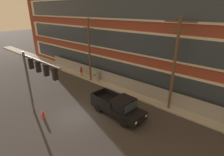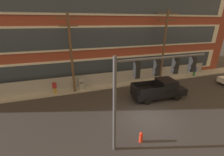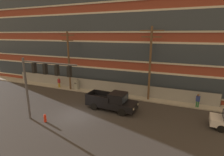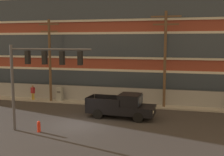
{
  "view_description": "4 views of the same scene",
  "coord_description": "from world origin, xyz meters",
  "px_view_note": "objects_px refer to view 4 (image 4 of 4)",
  "views": [
    {
      "loc": [
        11.99,
        -8.13,
        9.4
      ],
      "look_at": [
        1.47,
        3.57,
        3.2
      ],
      "focal_mm": 28.0,
      "sensor_mm": 36.0,
      "label": 1
    },
    {
      "loc": [
        -6.13,
        -9.13,
        7.59
      ],
      "look_at": [
        -1.65,
        4.71,
        2.09
      ],
      "focal_mm": 24.0,
      "sensor_mm": 36.0,
      "label": 2
    },
    {
      "loc": [
        9.75,
        -13.59,
        8.11
      ],
      "look_at": [
        2.44,
        3.9,
        3.28
      ],
      "focal_mm": 28.0,
      "sensor_mm": 36.0,
      "label": 3
    },
    {
      "loc": [
        7.7,
        -19.1,
        6.21
      ],
      "look_at": [
        2.39,
        1.59,
        3.42
      ],
      "focal_mm": 45.0,
      "sensor_mm": 36.0,
      "label": 4
    }
  ],
  "objects_px": {
    "utility_pole_midblock": "(165,55)",
    "electrical_cabinet": "(60,95)",
    "utility_pole_near_corner": "(50,57)",
    "fire_hydrant": "(39,127)",
    "pickup_truck_black": "(122,106)",
    "traffic_signal_mast": "(38,67)",
    "pedestrian_near_cabinet": "(33,92)"
  },
  "relations": [
    {
      "from": "electrical_cabinet",
      "to": "fire_hydrant",
      "type": "xyz_separation_m",
      "value": [
        2.73,
        -9.3,
        -0.39
      ]
    },
    {
      "from": "traffic_signal_mast",
      "to": "utility_pole_midblock",
      "type": "relative_size",
      "value": 0.67
    },
    {
      "from": "pickup_truck_black",
      "to": "pedestrian_near_cabinet",
      "type": "distance_m",
      "value": 11.19
    },
    {
      "from": "pedestrian_near_cabinet",
      "to": "fire_hydrant",
      "type": "bearing_deg",
      "value": -57.91
    },
    {
      "from": "pickup_truck_black",
      "to": "utility_pole_midblock",
      "type": "xyz_separation_m",
      "value": [
        3.06,
        4.25,
        4.04
      ]
    },
    {
      "from": "utility_pole_near_corner",
      "to": "electrical_cabinet",
      "type": "relative_size",
      "value": 5.44
    },
    {
      "from": "utility_pole_near_corner",
      "to": "traffic_signal_mast",
      "type": "bearing_deg",
      "value": -67.72
    },
    {
      "from": "utility_pole_near_corner",
      "to": "electrical_cabinet",
      "type": "bearing_deg",
      "value": 22.12
    },
    {
      "from": "utility_pole_midblock",
      "to": "pedestrian_near_cabinet",
      "type": "relative_size",
      "value": 5.3
    },
    {
      "from": "utility_pole_near_corner",
      "to": "fire_hydrant",
      "type": "height_order",
      "value": "utility_pole_near_corner"
    },
    {
      "from": "electrical_cabinet",
      "to": "fire_hydrant",
      "type": "bearing_deg",
      "value": -73.63
    },
    {
      "from": "utility_pole_midblock",
      "to": "electrical_cabinet",
      "type": "distance_m",
      "value": 11.41
    },
    {
      "from": "fire_hydrant",
      "to": "pickup_truck_black",
      "type": "bearing_deg",
      "value": 45.98
    },
    {
      "from": "utility_pole_midblock",
      "to": "electrical_cabinet",
      "type": "xyz_separation_m",
      "value": [
        -10.61,
        0.06,
        -4.22
      ]
    },
    {
      "from": "utility_pole_near_corner",
      "to": "fire_hydrant",
      "type": "relative_size",
      "value": 10.78
    },
    {
      "from": "traffic_signal_mast",
      "to": "pickup_truck_black",
      "type": "distance_m",
      "value": 7.72
    },
    {
      "from": "utility_pole_near_corner",
      "to": "utility_pole_midblock",
      "type": "relative_size",
      "value": 0.94
    },
    {
      "from": "utility_pole_midblock",
      "to": "fire_hydrant",
      "type": "height_order",
      "value": "utility_pole_midblock"
    },
    {
      "from": "traffic_signal_mast",
      "to": "pickup_truck_black",
      "type": "relative_size",
      "value": 1.06
    },
    {
      "from": "utility_pole_near_corner",
      "to": "pedestrian_near_cabinet",
      "type": "xyz_separation_m",
      "value": [
        -2.07,
        0.03,
        -3.63
      ]
    },
    {
      "from": "pedestrian_near_cabinet",
      "to": "electrical_cabinet",
      "type": "bearing_deg",
      "value": 6.04
    },
    {
      "from": "pickup_truck_black",
      "to": "pedestrian_near_cabinet",
      "type": "relative_size",
      "value": 3.36
    },
    {
      "from": "utility_pole_near_corner",
      "to": "utility_pole_midblock",
      "type": "height_order",
      "value": "utility_pole_midblock"
    },
    {
      "from": "traffic_signal_mast",
      "to": "utility_pole_midblock",
      "type": "height_order",
      "value": "utility_pole_midblock"
    },
    {
      "from": "pedestrian_near_cabinet",
      "to": "traffic_signal_mast",
      "type": "bearing_deg",
      "value": -57.45
    },
    {
      "from": "traffic_signal_mast",
      "to": "electrical_cabinet",
      "type": "distance_m",
      "value": 10.43
    },
    {
      "from": "pickup_truck_black",
      "to": "traffic_signal_mast",
      "type": "bearing_deg",
      "value": -133.2
    },
    {
      "from": "electrical_cabinet",
      "to": "fire_hydrant",
      "type": "height_order",
      "value": "electrical_cabinet"
    },
    {
      "from": "pickup_truck_black",
      "to": "utility_pole_near_corner",
      "type": "bearing_deg",
      "value": 154.62
    },
    {
      "from": "traffic_signal_mast",
      "to": "pedestrian_near_cabinet",
      "type": "bearing_deg",
      "value": 122.55
    },
    {
      "from": "utility_pole_midblock",
      "to": "fire_hydrant",
      "type": "xyz_separation_m",
      "value": [
        -7.88,
        -9.23,
        -4.61
      ]
    },
    {
      "from": "utility_pole_near_corner",
      "to": "fire_hydrant",
      "type": "distance_m",
      "value": 10.53
    }
  ]
}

